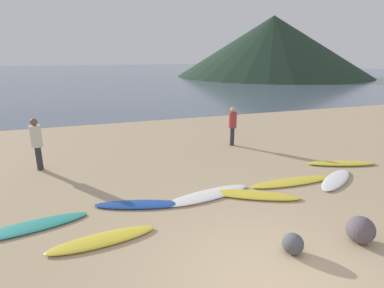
% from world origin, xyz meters
% --- Properties ---
extents(ground_plane, '(120.00, 120.00, 0.20)m').
position_xyz_m(ground_plane, '(0.00, 10.00, -0.10)').
color(ground_plane, tan).
rests_on(ground_plane, ground).
extents(ocean_water, '(140.00, 100.00, 0.01)m').
position_xyz_m(ocean_water, '(0.00, 62.99, 0.00)').
color(ocean_water, slate).
rests_on(ocean_water, ground).
extents(headland_hill, '(31.64, 31.64, 9.65)m').
position_xyz_m(headland_hill, '(27.54, 42.32, 4.83)').
color(headland_hill, '#1E3323').
rests_on(headland_hill, ground).
extents(surfboard_0, '(2.47, 0.98, 0.07)m').
position_xyz_m(surfboard_0, '(-3.89, 3.03, 0.03)').
color(surfboard_0, teal).
rests_on(surfboard_0, ground).
extents(surfboard_1, '(2.14, 0.74, 0.08)m').
position_xyz_m(surfboard_1, '(-2.43, 2.04, 0.04)').
color(surfboard_1, yellow).
rests_on(surfboard_1, ground).
extents(surfboard_2, '(2.22, 1.09, 0.08)m').
position_xyz_m(surfboard_2, '(-1.49, 3.27, 0.04)').
color(surfboard_2, '#1E479E').
rests_on(surfboard_2, ground).
extents(surfboard_3, '(2.52, 1.01, 0.08)m').
position_xyz_m(surfboard_3, '(0.26, 3.20, 0.04)').
color(surfboard_3, white).
rests_on(surfboard_3, ground).
extents(surfboard_4, '(2.38, 1.65, 0.09)m').
position_xyz_m(surfboard_4, '(1.35, 2.83, 0.04)').
color(surfboard_4, yellow).
rests_on(surfboard_4, ground).
extents(surfboard_5, '(2.59, 0.62, 0.07)m').
position_xyz_m(surfboard_5, '(2.86, 3.22, 0.03)').
color(surfboard_5, yellow).
rests_on(surfboard_5, ground).
extents(surfboard_6, '(1.99, 1.49, 0.08)m').
position_xyz_m(surfboard_6, '(4.15, 2.91, 0.04)').
color(surfboard_6, white).
rests_on(surfboard_6, ground).
extents(surfboard_7, '(2.32, 1.21, 0.09)m').
position_xyz_m(surfboard_7, '(5.34, 3.95, 0.05)').
color(surfboard_7, yellow).
rests_on(surfboard_7, ground).
extents(person_0, '(0.31, 0.31, 1.56)m').
position_xyz_m(person_0, '(2.92, 7.18, 0.92)').
color(person_0, '#2D2D38').
rests_on(person_0, ground).
extents(person_1, '(0.34, 0.34, 1.66)m').
position_xyz_m(person_1, '(-4.06, 6.71, 0.98)').
color(person_1, '#2D2D38').
rests_on(person_1, ground).
extents(beach_rock_near, '(0.39, 0.39, 0.39)m').
position_xyz_m(beach_rock_near, '(0.86, 0.52, 0.20)').
color(beach_rock_near, '#4C4C51').
rests_on(beach_rock_near, ground).
extents(beach_rock_far, '(0.53, 0.53, 0.53)m').
position_xyz_m(beach_rock_far, '(2.31, 0.39, 0.27)').
color(beach_rock_far, '#544C51').
rests_on(beach_rock_far, ground).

